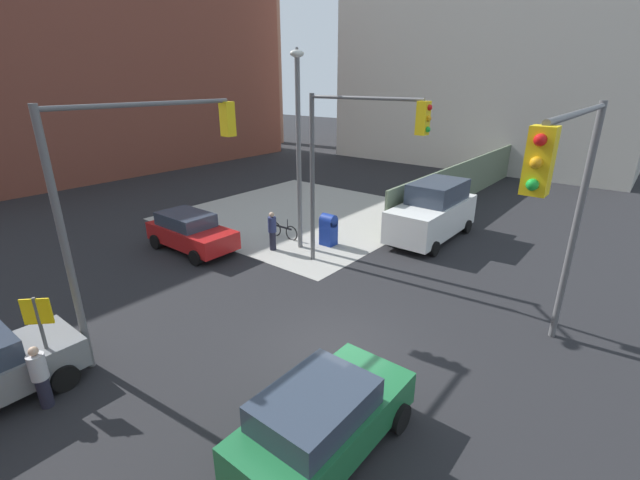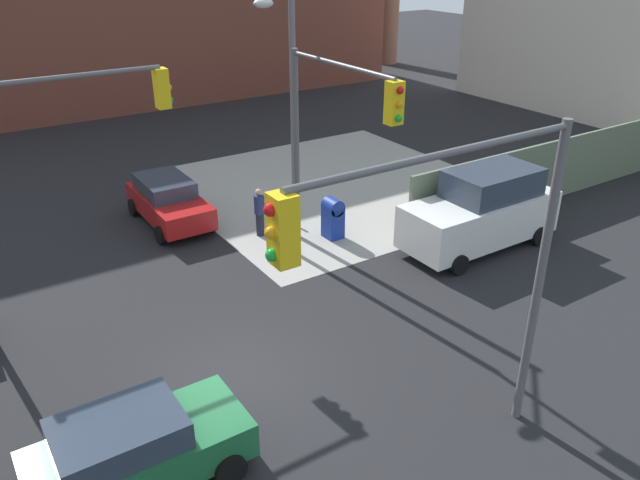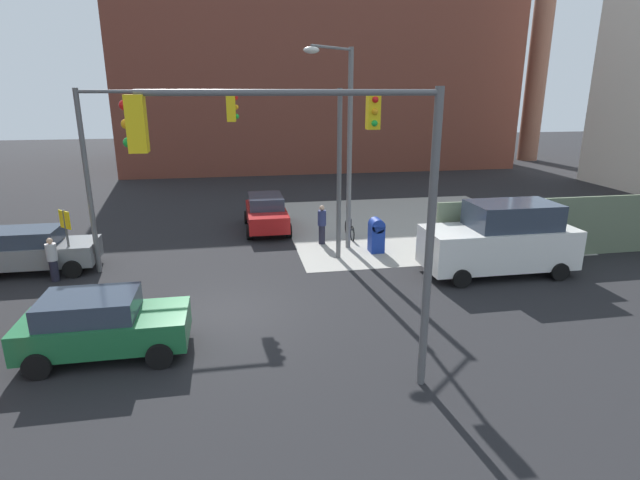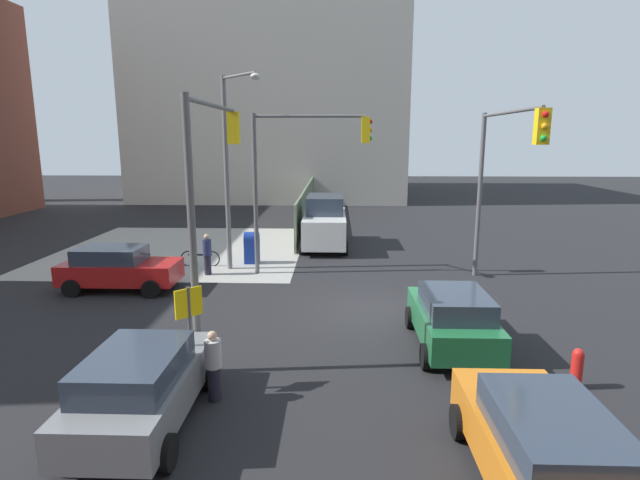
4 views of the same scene
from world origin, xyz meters
The scene contains 18 objects.
ground_plane centered at (0.00, 0.00, 0.00)m, with size 120.00×120.00×0.00m, color black.
sidewalk_corner centered at (9.00, 9.00, 0.01)m, with size 12.00×12.00×0.01m, color #9E9B93.
construction_fence centered at (19.68, 3.20, 1.20)m, with size 23.36×0.12×2.40m, color #607056.
building_warehouse_north centered at (8.12, 34.00, 7.65)m, with size 32.00×18.00×15.30m.
building_loft_east centered at (36.00, 7.31, 10.17)m, with size 20.00×24.00×20.34m.
smokestack centered at (28.51, 30.00, 9.13)m, with size 1.80×1.80×18.27m, color brown.
traffic_signal_nw_corner centered at (-2.43, 4.50, 4.63)m, with size 5.43×0.36×6.50m.
traffic_signal_se_corner centered at (2.20, -4.50, 4.66)m, with size 5.99×0.36×6.50m.
traffic_signal_ne_corner centered at (4.50, 2.71, 4.59)m, with size 0.36×4.77×6.50m.
street_lamp_corner centered at (4.92, 5.55, 4.70)m, with size 2.17×1.87×8.00m.
warning_sign_two_way centered at (-5.40, 4.39, 1.64)m, with size 0.48×0.48×2.40m.
mailbox_blue centered at (6.20, 5.00, 0.76)m, with size 0.56×0.64×1.43m.
hatchback_red centered at (2.00, 9.25, 0.84)m, with size 2.02×4.19×1.62m.
hatchback_green centered at (-2.89, -1.89, 0.84)m, with size 4.00×2.02×1.62m.
van_white_delivery centered at (9.90, 1.80, 1.28)m, with size 5.40×2.32×2.62m.
pedestrian_crossing centered at (-5.80, 3.80, 0.81)m, with size 0.36×0.36×1.57m.
pedestrian_waiting centered at (4.20, 6.50, 0.89)m, with size 0.36×0.36×1.71m.
bicycle_leaning_on_fence centered at (5.60, 7.20, 0.35)m, with size 0.05×1.75×0.97m.
Camera 1 is at (-7.99, -5.90, 6.97)m, focal length 24.00 mm.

